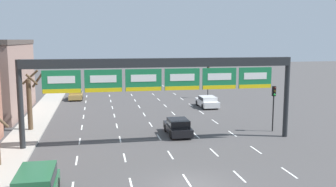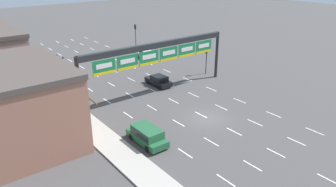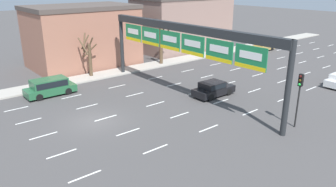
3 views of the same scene
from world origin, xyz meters
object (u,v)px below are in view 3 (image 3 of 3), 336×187
Objects in this scene: sign_gantry at (183,36)px; tree_bare_second at (89,55)px; car_black at (213,88)px; tree_bare_closest at (162,42)px; car_gold at (263,46)px; traffic_light_near_gantry at (299,90)px; suv_green at (50,86)px.

sign_gantry is 12.65m from tree_bare_second.
tree_bare_closest is (-12.81, 3.94, 2.14)m from car_black.
car_black reaches higher than car_gold.
tree_bare_second reaches higher than car_black.
traffic_light_near_gantry is (18.52, -22.01, 2.24)m from car_gold.
tree_bare_closest is at bearing 168.72° from traffic_light_near_gantry.
car_gold is at bearing 82.42° from tree_bare_second.
car_gold is at bearing 89.51° from suv_green.
sign_gantry reaches higher than car_black.
traffic_light_near_gantry is 0.77× the size of tree_bare_closest.
car_gold is 28.85m from traffic_light_near_gantry.
tree_bare_closest reaches higher than car_black.
sign_gantry is 5.27× the size of traffic_light_near_gantry.
car_black is at bearing -65.72° from car_gold.
car_black is (1.77, 2.33, -4.95)m from sign_gantry.
sign_gantry is 5.42× the size of car_gold.
car_gold is 0.87× the size of suv_green.
tree_bare_closest is at bearing 150.42° from sign_gantry.
sign_gantry is 25.76m from car_gold.
tree_bare_second is (-11.68, -3.69, -3.15)m from sign_gantry.
tree_bare_second is (-0.64, -9.96, -0.34)m from tree_bare_closest.
car_gold is at bearing 114.28° from car_black.
tree_bare_second is at bearing -165.69° from traffic_light_near_gantry.
car_black is 15.59m from suv_green.
sign_gantry is at bearing 17.55° from tree_bare_second.
car_black is 1.05× the size of car_gold.
traffic_light_near_gantry is 22.91m from tree_bare_second.
traffic_light_near_gantry is at bearing -2.37° from car_black.
tree_bare_closest is (-3.04, -17.71, 2.17)m from car_gold.
suv_green is at bearing -148.43° from traffic_light_near_gantry.
traffic_light_near_gantry is at bearing 14.31° from tree_bare_second.
traffic_light_near_gantry is at bearing 10.60° from sign_gantry.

